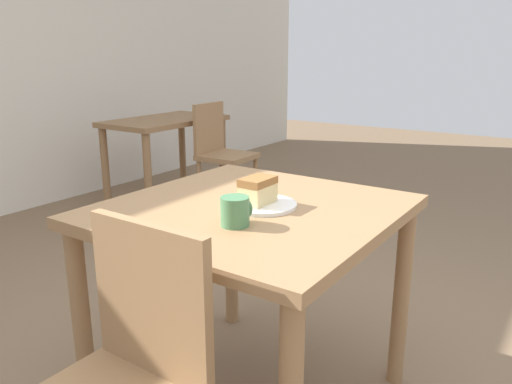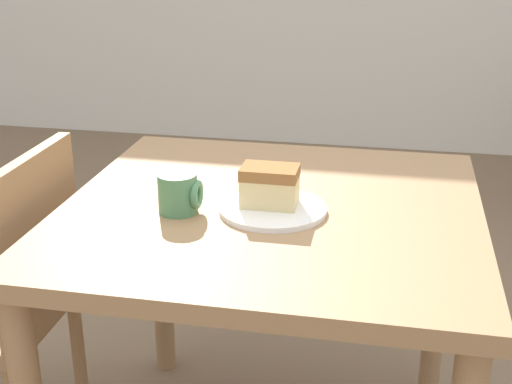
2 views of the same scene
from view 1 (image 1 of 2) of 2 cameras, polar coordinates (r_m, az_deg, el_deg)
dining_table_near at (r=1.69m, az=-0.53°, el=-5.07°), size 0.92×0.90×0.75m
dining_table_far at (r=4.23m, az=-10.28°, el=6.57°), size 1.00×0.58×0.72m
chair_far_corner at (r=4.02m, az=-4.02°, el=4.65°), size 0.40×0.40×0.86m
plate at (r=1.64m, az=0.53°, el=-1.50°), size 0.23×0.23×0.01m
cake_slice at (r=1.62m, az=0.20°, el=0.19°), size 0.12×0.08×0.09m
coffee_mug at (r=1.45m, az=-2.33°, el=-2.19°), size 0.09×0.08×0.09m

